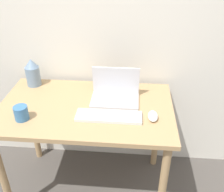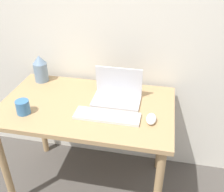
# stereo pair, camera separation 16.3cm
# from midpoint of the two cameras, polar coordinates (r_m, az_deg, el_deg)

# --- Properties ---
(wall_back) EXTENTS (6.00, 0.05, 2.50)m
(wall_back) POSITION_cam_midpoint_polar(r_m,az_deg,el_deg) (1.91, -0.15, 17.19)
(wall_back) COLOR silver
(wall_back) RESTS_ON ground_plane
(desk) EXTENTS (1.15, 0.69, 0.77)m
(desk) POSITION_cam_midpoint_polar(r_m,az_deg,el_deg) (1.79, -2.81, -4.74)
(desk) COLOR tan
(desk) RESTS_ON ground_plane
(laptop) EXTENTS (0.32, 0.21, 0.22)m
(laptop) POSITION_cam_midpoint_polar(r_m,az_deg,el_deg) (1.76, 3.82, 0.46)
(laptop) COLOR silver
(laptop) RESTS_ON desk
(keyboard) EXTENTS (0.41, 0.13, 0.02)m
(keyboard) POSITION_cam_midpoint_polar(r_m,az_deg,el_deg) (1.61, 1.85, -4.45)
(keyboard) COLOR silver
(keyboard) RESTS_ON desk
(mouse) EXTENTS (0.06, 0.11, 0.04)m
(mouse) POSITION_cam_midpoint_polar(r_m,az_deg,el_deg) (1.60, 11.46, -4.99)
(mouse) COLOR white
(mouse) RESTS_ON desk
(vase) EXTENTS (0.10, 0.10, 0.21)m
(vase) POSITION_cam_midpoint_polar(r_m,az_deg,el_deg) (2.03, -13.11, 5.75)
(vase) COLOR slate
(vase) RESTS_ON desk
(mug) EXTENTS (0.08, 0.08, 0.09)m
(mug) POSITION_cam_midpoint_polar(r_m,az_deg,el_deg) (1.69, -16.26, -2.42)
(mug) COLOR teal
(mug) RESTS_ON desk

